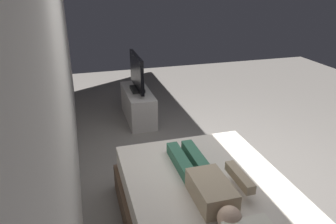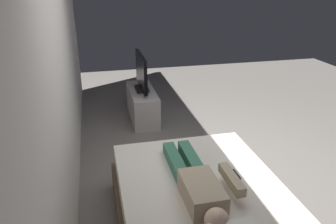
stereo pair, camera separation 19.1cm
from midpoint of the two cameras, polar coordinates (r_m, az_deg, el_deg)
name	(u,v)px [view 1 (the left image)]	position (r m, az deg, el deg)	size (l,w,h in m)	color
ground_plane	(211,178)	(3.95, 6.24, -11.51)	(10.00, 10.00, 0.00)	slate
back_wall	(60,64)	(3.50, -19.97, 7.90)	(6.40, 0.10, 2.80)	silver
bed	(213,217)	(3.01, 6.00, -17.94)	(2.07, 1.48, 0.54)	brown
person	(207,182)	(2.79, 4.87, -12.30)	(1.26, 0.46, 0.18)	tan
remote	(241,172)	(3.09, 10.97, -10.44)	(0.15, 0.04, 0.02)	black
tv_stand	(138,105)	(5.37, -6.34, 1.25)	(1.10, 0.40, 0.50)	#B7B2AD
tv	(137,74)	(5.20, -6.60, 6.73)	(0.88, 0.20, 0.59)	black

